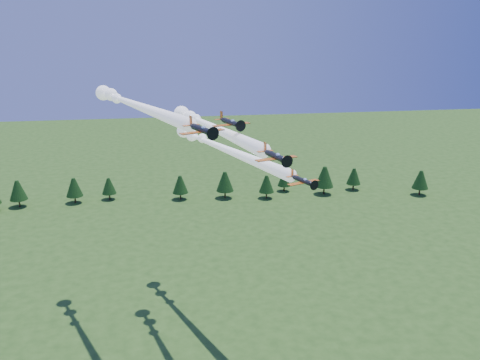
{
  "coord_description": "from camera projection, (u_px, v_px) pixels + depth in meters",
  "views": [
    {
      "loc": [
        -16.74,
        -90.67,
        69.03
      ],
      "look_at": [
        -2.52,
        0.0,
        41.26
      ],
      "focal_mm": 40.0,
      "sensor_mm": 36.0,
      "label": 1
    }
  ],
  "objects": [
    {
      "name": "plane_slot",
      "position": [
        231.0,
        122.0,
        98.91
      ],
      "size": [
        7.4,
        8.27,
        2.62
      ],
      "rotation": [
        0.0,
        0.0,
        0.35
      ],
      "color": "black",
      "rests_on": "ground"
    },
    {
      "name": "plane_left",
      "position": [
        133.0,
        104.0,
        115.06
      ],
      "size": [
        25.83,
        54.87,
        3.7
      ],
      "rotation": [
        0.0,
        0.0,
        0.39
      ],
      "color": "black",
      "rests_on": "ground"
    },
    {
      "name": "treeline",
      "position": [
        208.0,
        183.0,
        211.69
      ],
      "size": [
        173.38,
        19.86,
        11.61
      ],
      "color": "#382314",
      "rests_on": "ground"
    },
    {
      "name": "plane_lead",
      "position": [
        210.0,
        126.0,
        112.56
      ],
      "size": [
        18.57,
        50.07,
        3.7
      ],
      "rotation": [
        0.0,
        0.0,
        0.28
      ],
      "color": "black",
      "rests_on": "ground"
    },
    {
      "name": "plane_right",
      "position": [
        220.0,
        147.0,
        125.25
      ],
      "size": [
        24.79,
        53.66,
        3.7
      ],
      "rotation": [
        0.0,
        0.0,
        0.38
      ],
      "color": "black",
      "rests_on": "ground"
    }
  ]
}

